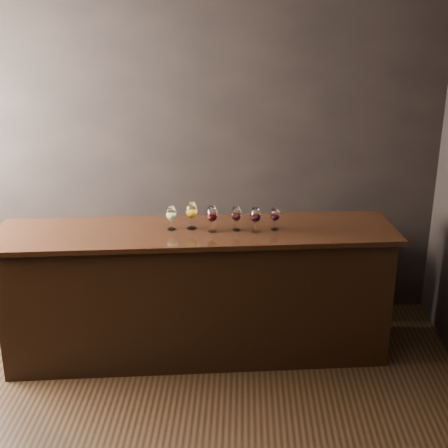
{
  "coord_description": "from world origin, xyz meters",
  "views": [
    {
      "loc": [
        0.77,
        -3.18,
        2.79
      ],
      "look_at": [
        0.63,
        1.33,
        1.14
      ],
      "focal_mm": 50.0,
      "sensor_mm": 36.0,
      "label": 1
    }
  ],
  "objects_px": {
    "glass_red_a": "(212,215)",
    "glass_red_d": "(275,215)",
    "glass_red_b": "(236,215)",
    "bar_counter": "(198,295)",
    "back_bar_shelf": "(186,270)",
    "glass_white": "(171,214)",
    "glass_amber": "(191,211)",
    "glass_red_c": "(256,216)"
  },
  "relations": [
    {
      "from": "glass_white",
      "to": "glass_red_c",
      "type": "relative_size",
      "value": 0.96
    },
    {
      "from": "bar_counter",
      "to": "glass_red_d",
      "type": "relative_size",
      "value": 17.76
    },
    {
      "from": "glass_red_a",
      "to": "bar_counter",
      "type": "bearing_deg",
      "value": 166.55
    },
    {
      "from": "bar_counter",
      "to": "glass_amber",
      "type": "bearing_deg",
      "value": 136.65
    },
    {
      "from": "bar_counter",
      "to": "back_bar_shelf",
      "type": "height_order",
      "value": "bar_counter"
    },
    {
      "from": "bar_counter",
      "to": "glass_red_a",
      "type": "height_order",
      "value": "glass_red_a"
    },
    {
      "from": "bar_counter",
      "to": "glass_amber",
      "type": "distance_m",
      "value": 0.71
    },
    {
      "from": "glass_red_a",
      "to": "glass_red_b",
      "type": "xyz_separation_m",
      "value": [
        0.19,
        0.03,
        -0.01
      ]
    },
    {
      "from": "glass_red_b",
      "to": "bar_counter",
      "type": "bearing_deg",
      "value": -179.45
    },
    {
      "from": "glass_red_b",
      "to": "glass_red_c",
      "type": "relative_size",
      "value": 0.97
    },
    {
      "from": "glass_white",
      "to": "glass_red_d",
      "type": "xyz_separation_m",
      "value": [
        0.8,
        0.03,
        -0.01
      ]
    },
    {
      "from": "bar_counter",
      "to": "back_bar_shelf",
      "type": "distance_m",
      "value": 0.72
    },
    {
      "from": "glass_white",
      "to": "glass_red_d",
      "type": "relative_size",
      "value": 1.1
    },
    {
      "from": "glass_red_b",
      "to": "glass_red_a",
      "type": "bearing_deg",
      "value": -170.18
    },
    {
      "from": "bar_counter",
      "to": "glass_amber",
      "type": "height_order",
      "value": "glass_amber"
    },
    {
      "from": "bar_counter",
      "to": "glass_white",
      "type": "distance_m",
      "value": 0.72
    },
    {
      "from": "back_bar_shelf",
      "to": "glass_red_a",
      "type": "height_order",
      "value": "glass_red_a"
    },
    {
      "from": "glass_red_a",
      "to": "glass_red_c",
      "type": "relative_size",
      "value": 1.03
    },
    {
      "from": "glass_red_b",
      "to": "glass_red_d",
      "type": "height_order",
      "value": "glass_red_b"
    },
    {
      "from": "glass_red_b",
      "to": "back_bar_shelf",
      "type": "bearing_deg",
      "value": 123.7
    },
    {
      "from": "glass_amber",
      "to": "glass_red_d",
      "type": "distance_m",
      "value": 0.65
    },
    {
      "from": "back_bar_shelf",
      "to": "glass_red_c",
      "type": "xyz_separation_m",
      "value": [
        0.61,
        -0.72,
        0.79
      ]
    },
    {
      "from": "glass_red_a",
      "to": "glass_red_d",
      "type": "height_order",
      "value": "glass_red_a"
    },
    {
      "from": "glass_amber",
      "to": "glass_red_d",
      "type": "xyz_separation_m",
      "value": [
        0.65,
        0.0,
        -0.03
      ]
    },
    {
      "from": "bar_counter",
      "to": "back_bar_shelf",
      "type": "relative_size",
      "value": 1.27
    },
    {
      "from": "glass_red_a",
      "to": "glass_red_c",
      "type": "xyz_separation_m",
      "value": [
        0.33,
        0.0,
        -0.0
      ]
    },
    {
      "from": "glass_white",
      "to": "glass_amber",
      "type": "distance_m",
      "value": 0.16
    },
    {
      "from": "back_bar_shelf",
      "to": "glass_red_b",
      "type": "height_order",
      "value": "glass_red_b"
    },
    {
      "from": "glass_white",
      "to": "glass_red_a",
      "type": "distance_m",
      "value": 0.32
    },
    {
      "from": "back_bar_shelf",
      "to": "glass_red_a",
      "type": "xyz_separation_m",
      "value": [
        0.28,
        -0.73,
        0.8
      ]
    },
    {
      "from": "glass_red_a",
      "to": "glass_red_b",
      "type": "bearing_deg",
      "value": 9.82
    },
    {
      "from": "back_bar_shelf",
      "to": "glass_white",
      "type": "xyz_separation_m",
      "value": [
        -0.04,
        -0.69,
        0.79
      ]
    },
    {
      "from": "glass_white",
      "to": "glass_red_a",
      "type": "height_order",
      "value": "glass_red_a"
    },
    {
      "from": "glass_white",
      "to": "glass_red_d",
      "type": "bearing_deg",
      "value": 1.92
    },
    {
      "from": "glass_amber",
      "to": "glass_red_d",
      "type": "height_order",
      "value": "glass_amber"
    },
    {
      "from": "glass_red_b",
      "to": "glass_red_d",
      "type": "bearing_deg",
      "value": 5.5
    },
    {
      "from": "glass_red_d",
      "to": "glass_amber",
      "type": "bearing_deg",
      "value": -179.86
    },
    {
      "from": "glass_red_b",
      "to": "glass_red_c",
      "type": "height_order",
      "value": "glass_red_c"
    },
    {
      "from": "back_bar_shelf",
      "to": "glass_white",
      "type": "height_order",
      "value": "glass_white"
    },
    {
      "from": "glass_red_a",
      "to": "glass_red_c",
      "type": "distance_m",
      "value": 0.33
    },
    {
      "from": "back_bar_shelf",
      "to": "glass_red_d",
      "type": "relative_size",
      "value": 14.03
    },
    {
      "from": "glass_red_b",
      "to": "glass_red_c",
      "type": "bearing_deg",
      "value": -11.73
    }
  ]
}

